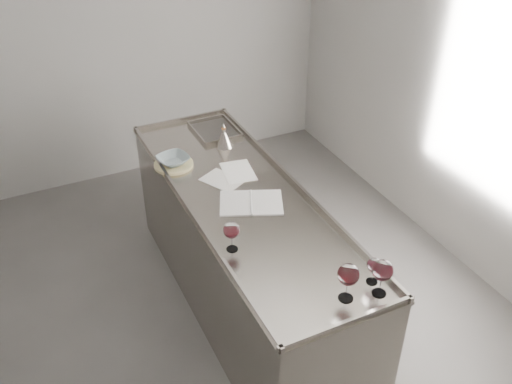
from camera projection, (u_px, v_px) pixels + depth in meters
name	position (u px, v px, depth m)	size (l,w,h in m)	color
room_shell	(180.00, 178.00, 2.96)	(4.54, 5.04, 2.84)	#54514F
counter	(245.00, 254.00, 3.88)	(0.77, 2.42, 0.97)	gray
wine_glass_left	(232.00, 231.00, 3.12)	(0.09, 0.09, 0.18)	white
wine_glass_middle	(348.00, 275.00, 2.79)	(0.11, 0.11, 0.22)	white
wine_glass_right	(383.00, 271.00, 2.82)	(0.11, 0.11, 0.21)	white
wine_glass_small	(374.00, 266.00, 2.91)	(0.08, 0.08, 0.15)	white
notebook	(251.00, 203.00, 3.56)	(0.47, 0.41, 0.02)	white
loose_paper_top	(222.00, 180.00, 3.79)	(0.19, 0.27, 0.00)	silver
loose_paper_under	(238.00, 171.00, 3.87)	(0.20, 0.29, 0.00)	white
trivet	(174.00, 164.00, 3.94)	(0.27, 0.27, 0.02)	#C7B981
ceramic_bowl	(173.00, 160.00, 3.92)	(0.21, 0.21, 0.05)	#86979C
wine_funnel	(224.00, 139.00, 4.14)	(0.13, 0.13, 0.19)	#B0A79D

